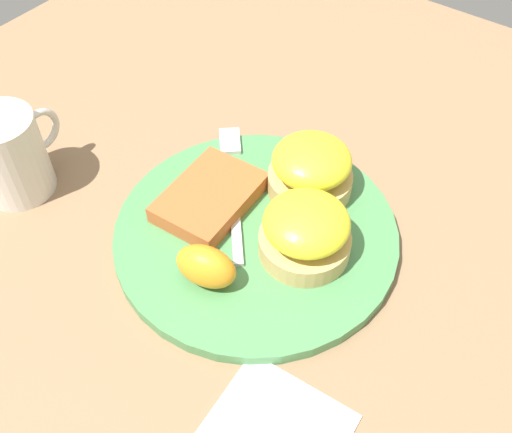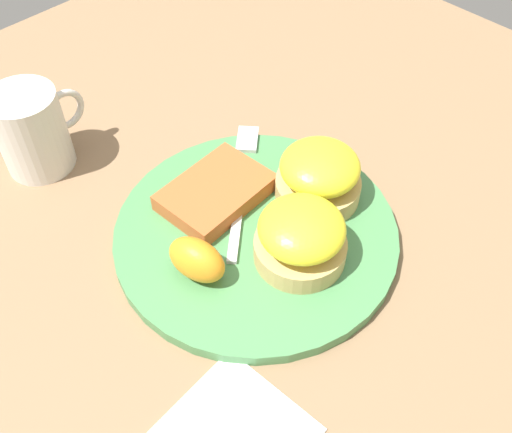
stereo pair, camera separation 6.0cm
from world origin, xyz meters
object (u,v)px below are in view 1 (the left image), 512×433
Objects in this scene: hashbrown_patty at (208,199)px; cup at (10,155)px; orange_wedge at (203,265)px; fork at (233,181)px; sandwich_benedict_left at (306,231)px; sandwich_benedict_right at (311,169)px.

cup reaches higher than hashbrown_patty.
orange_wedge reaches higher than fork.
fork is at bearing 74.08° from sandwich_benedict_left.
orange_wedge is at bearing -154.30° from fork.
hashbrown_patty is at bearing 138.31° from sandwich_benedict_right.
orange_wedge is at bearing 174.01° from sandwich_benedict_right.
sandwich_benedict_left is 0.09m from sandwich_benedict_right.
cup is at bearing 123.13° from sandwich_benedict_right.
sandwich_benedict_right is at bearing -5.99° from orange_wedge.
sandwich_benedict_right is 0.16m from orange_wedge.
fork is at bearing 119.64° from sandwich_benedict_right.
orange_wedge reaches higher than hashbrown_patty.
sandwich_benedict_left is 0.81× the size of hashbrown_patty.
sandwich_benedict_left is at bearing -34.88° from orange_wedge.
fork is 1.51× the size of cup.
sandwich_benedict_left is 0.33m from cup.
orange_wedge is 0.25m from cup.
hashbrown_patty is 0.22m from cup.
sandwich_benedict_right reaches higher than fork.
cup reaches higher than sandwich_benedict_left.
sandwich_benedict_left reaches higher than hashbrown_patty.
sandwich_benedict_right is 1.52× the size of orange_wedge.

